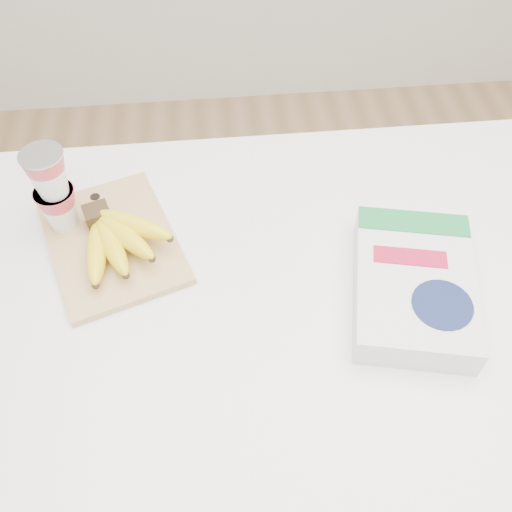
{
  "coord_description": "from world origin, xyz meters",
  "views": [
    {
      "loc": [
        -0.16,
        -0.58,
        1.86
      ],
      "look_at": [
        -0.09,
        0.06,
        1.05
      ],
      "focal_mm": 40.0,
      "sensor_mm": 36.0,
      "label": 1
    }
  ],
  "objects_px": {
    "table": "(296,408)",
    "cutting_board": "(112,242)",
    "bananas": "(115,238)",
    "cereal_box": "(413,285)",
    "yogurt_stack": "(53,189)"
  },
  "relations": [
    {
      "from": "bananas",
      "to": "table",
      "type": "bearing_deg",
      "value": -20.34
    },
    {
      "from": "yogurt_stack",
      "to": "cereal_box",
      "type": "relative_size",
      "value": 0.54
    },
    {
      "from": "table",
      "to": "cereal_box",
      "type": "relative_size",
      "value": 3.99
    },
    {
      "from": "cereal_box",
      "to": "cutting_board",
      "type": "bearing_deg",
      "value": 174.6
    },
    {
      "from": "cereal_box",
      "to": "yogurt_stack",
      "type": "bearing_deg",
      "value": 173.12
    },
    {
      "from": "bananas",
      "to": "cereal_box",
      "type": "bearing_deg",
      "value": -16.35
    },
    {
      "from": "table",
      "to": "bananas",
      "type": "height_order",
      "value": "bananas"
    },
    {
      "from": "cutting_board",
      "to": "yogurt_stack",
      "type": "distance_m",
      "value": 0.15
    },
    {
      "from": "table",
      "to": "bananas",
      "type": "bearing_deg",
      "value": 159.66
    },
    {
      "from": "table",
      "to": "cutting_board",
      "type": "distance_m",
      "value": 0.65
    },
    {
      "from": "bananas",
      "to": "cereal_box",
      "type": "relative_size",
      "value": 0.6
    },
    {
      "from": "yogurt_stack",
      "to": "table",
      "type": "bearing_deg",
      "value": -23.5
    },
    {
      "from": "table",
      "to": "cutting_board",
      "type": "relative_size",
      "value": 4.3
    },
    {
      "from": "cereal_box",
      "to": "bananas",
      "type": "bearing_deg",
      "value": 176.17
    },
    {
      "from": "yogurt_stack",
      "to": "cereal_box",
      "type": "distance_m",
      "value": 0.67
    }
  ]
}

